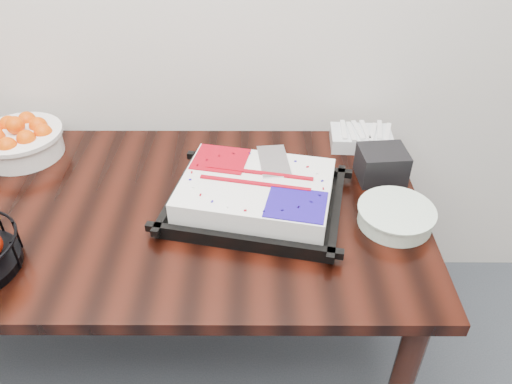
{
  "coord_description": "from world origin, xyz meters",
  "views": [
    {
      "loc": [
        0.4,
        0.81,
        1.71
      ],
      "look_at": [
        0.39,
        1.96,
        0.83
      ],
      "focal_mm": 35.0,
      "sensor_mm": 36.0,
      "label": 1
    }
  ],
  "objects_px": {
    "plate_stack": "(396,216)",
    "cake_tray": "(256,194)",
    "table": "(132,226)",
    "napkin_box": "(382,165)",
    "tangerine_bowl": "(18,135)"
  },
  "relations": [
    {
      "from": "plate_stack",
      "to": "cake_tray",
      "type": "bearing_deg",
      "value": 169.43
    },
    {
      "from": "table",
      "to": "cake_tray",
      "type": "height_order",
      "value": "cake_tray"
    },
    {
      "from": "cake_tray",
      "to": "napkin_box",
      "type": "xyz_separation_m",
      "value": [
        0.41,
        0.15,
        0.01
      ]
    },
    {
      "from": "table",
      "to": "plate_stack",
      "type": "bearing_deg",
      "value": -5.89
    },
    {
      "from": "table",
      "to": "tangerine_bowl",
      "type": "bearing_deg",
      "value": 146.08
    },
    {
      "from": "cake_tray",
      "to": "tangerine_bowl",
      "type": "xyz_separation_m",
      "value": [
        -0.82,
        0.29,
        0.03
      ]
    },
    {
      "from": "cake_tray",
      "to": "tangerine_bowl",
      "type": "height_order",
      "value": "tangerine_bowl"
    },
    {
      "from": "cake_tray",
      "to": "napkin_box",
      "type": "height_order",
      "value": "napkin_box"
    },
    {
      "from": "table",
      "to": "napkin_box",
      "type": "relative_size",
      "value": 12.17
    },
    {
      "from": "cake_tray",
      "to": "napkin_box",
      "type": "relative_size",
      "value": 3.88
    },
    {
      "from": "cake_tray",
      "to": "plate_stack",
      "type": "height_order",
      "value": "cake_tray"
    },
    {
      "from": "cake_tray",
      "to": "plate_stack",
      "type": "xyz_separation_m",
      "value": [
        0.41,
        -0.08,
        -0.02
      ]
    },
    {
      "from": "tangerine_bowl",
      "to": "plate_stack",
      "type": "distance_m",
      "value": 1.28
    },
    {
      "from": "cake_tray",
      "to": "tangerine_bowl",
      "type": "relative_size",
      "value": 1.97
    },
    {
      "from": "table",
      "to": "plate_stack",
      "type": "relative_size",
      "value": 8.03
    }
  ]
}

